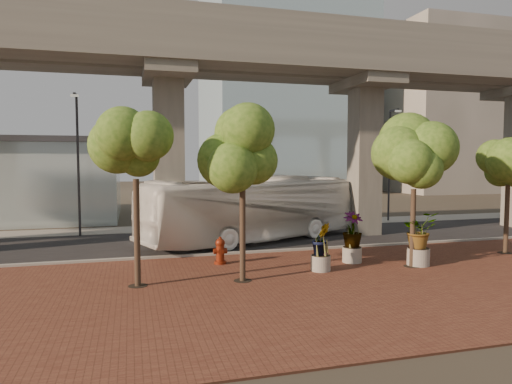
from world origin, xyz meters
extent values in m
plane|color=#3A352A|center=(0.00, 0.00, 0.00)|extent=(160.00, 160.00, 0.00)
cube|color=brown|center=(0.00, -8.00, 0.03)|extent=(70.00, 13.00, 0.06)
cube|color=black|center=(0.00, 2.00, 0.02)|extent=(90.00, 8.00, 0.04)
cube|color=gray|center=(0.00, -2.00, 0.08)|extent=(70.00, 0.25, 0.16)
cube|color=gray|center=(0.00, 7.50, 0.03)|extent=(90.00, 3.00, 0.06)
cube|color=gray|center=(0.00, 0.40, 10.50)|extent=(72.00, 2.40, 1.80)
cube|color=gray|center=(0.00, 3.60, 10.50)|extent=(72.00, 2.40, 1.80)
cube|color=gray|center=(0.00, -0.70, 11.90)|extent=(72.00, 0.12, 1.00)
cube|color=gray|center=(0.00, 4.70, 11.90)|extent=(72.00, 0.12, 1.00)
cube|color=#A8A298|center=(38.00, 36.00, 12.00)|extent=(18.00, 16.00, 24.00)
imported|color=white|center=(-1.40, 1.27, 1.85)|extent=(13.50, 7.67, 3.70)
cylinder|color=#671C0B|center=(-4.28, -3.91, 0.12)|extent=(0.54, 0.54, 0.12)
cylinder|color=#671C0B|center=(-4.28, -3.91, 0.56)|extent=(0.36, 0.36, 0.87)
sphere|color=#671C0B|center=(-4.28, -3.91, 0.99)|extent=(0.42, 0.42, 0.42)
cylinder|color=#671C0B|center=(-4.28, -3.91, 1.19)|extent=(0.12, 0.12, 0.15)
cylinder|color=#671C0B|center=(-4.28, -3.91, 0.63)|extent=(0.60, 0.24, 0.24)
cylinder|color=#9C958D|center=(4.00, -6.50, 0.43)|extent=(0.96, 0.96, 0.75)
imported|color=#315817|center=(4.00, -6.50, 1.61)|extent=(2.14, 2.14, 1.60)
cylinder|color=gray|center=(1.50, -5.17, 0.40)|extent=(0.87, 0.87, 0.68)
imported|color=#315817|center=(1.50, -5.17, 1.53)|extent=(2.12, 2.12, 1.59)
cylinder|color=#A39C93|center=(-0.50, -6.26, 0.38)|extent=(0.82, 0.82, 0.64)
imported|color=#315817|center=(-0.50, -6.26, 1.38)|extent=(1.83, 1.83, 1.37)
cylinder|color=#433126|center=(-7.86, -6.62, 2.01)|extent=(0.22, 0.22, 3.91)
cylinder|color=black|center=(-7.86, -6.62, 0.07)|extent=(0.70, 0.70, 0.01)
cylinder|color=#433126|center=(-4.00, -6.94, 1.97)|extent=(0.22, 0.22, 3.82)
cylinder|color=black|center=(-4.00, -6.94, 0.07)|extent=(0.70, 0.70, 0.01)
cylinder|color=#433126|center=(3.61, -6.62, 1.74)|extent=(0.22, 0.22, 3.35)
cylinder|color=black|center=(3.61, -6.62, 0.07)|extent=(0.70, 0.70, 0.01)
cylinder|color=#433126|center=(9.77, -5.36, 1.75)|extent=(0.22, 0.22, 3.38)
cylinder|color=black|center=(9.77, -5.36, 0.07)|extent=(0.70, 0.70, 0.01)
cylinder|color=#2A2A2F|center=(-11.07, 5.83, 4.25)|extent=(0.15, 0.15, 8.42)
cube|color=#2A2A2F|center=(-11.07, 5.30, 8.46)|extent=(0.16, 1.05, 0.16)
cube|color=silver|center=(-11.07, 4.78, 8.35)|extent=(0.42, 0.21, 0.13)
cylinder|color=#2C2C31|center=(10.88, 7.07, 4.18)|extent=(0.14, 0.14, 8.28)
cube|color=#2C2C31|center=(10.88, 6.56, 8.32)|extent=(0.16, 1.04, 0.16)
cube|color=silver|center=(10.88, 6.04, 8.22)|extent=(0.41, 0.21, 0.12)
camera|label=1|loc=(-8.06, -23.54, 4.64)|focal=32.00mm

